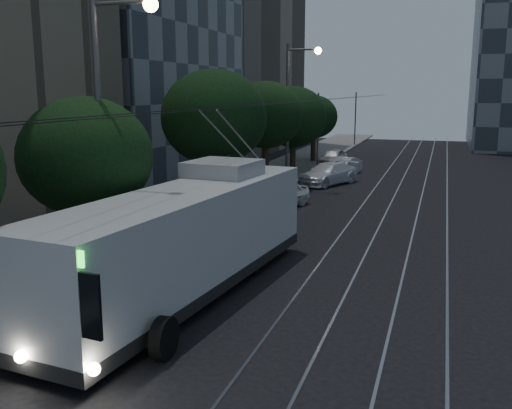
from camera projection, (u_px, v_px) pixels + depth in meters
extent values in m
plane|color=black|center=(276.00, 309.00, 16.53)|extent=(120.00, 120.00, 0.00)
cube|color=slate|center=(252.00, 185.00, 37.44)|extent=(5.00, 90.00, 0.15)
cube|color=gray|center=(371.00, 193.00, 35.07)|extent=(0.08, 90.00, 0.02)
cube|color=gray|center=(395.00, 194.00, 34.63)|extent=(0.08, 90.00, 0.02)
cube|color=gray|center=(422.00, 196.00, 34.15)|extent=(0.08, 90.00, 0.02)
cube|color=gray|center=(447.00, 197.00, 33.71)|extent=(0.08, 90.00, 0.02)
cylinder|color=black|center=(307.00, 100.00, 35.23)|extent=(0.02, 90.00, 0.02)
cylinder|color=black|center=(319.00, 100.00, 35.02)|extent=(0.02, 90.00, 0.02)
cylinder|color=#57575A|center=(228.00, 160.00, 26.88)|extent=(0.14, 0.14, 6.00)
cylinder|color=#57575A|center=(318.00, 131.00, 45.50)|extent=(0.14, 0.14, 6.00)
cylinder|color=#57575A|center=(355.00, 119.00, 64.13)|extent=(0.14, 0.14, 6.00)
cube|color=silver|center=(186.00, 238.00, 17.19)|extent=(3.86, 12.61, 2.95)
cube|color=black|center=(187.00, 280.00, 17.45)|extent=(3.90, 12.66, 0.36)
cube|color=black|center=(193.00, 230.00, 17.65)|extent=(3.66, 10.05, 1.09)
cube|color=black|center=(53.00, 299.00, 11.38)|extent=(2.33, 0.31, 1.34)
cube|color=black|center=(251.00, 195.00, 22.90)|extent=(2.14, 0.29, 1.03)
cube|color=#29F938|center=(50.00, 255.00, 11.20)|extent=(1.65, 0.22, 0.33)
cube|color=#99999C|center=(223.00, 168.00, 19.74)|extent=(2.45, 2.49, 0.52)
sphere|color=white|center=(21.00, 357.00, 11.87)|extent=(0.27, 0.27, 0.27)
sphere|color=white|center=(94.00, 369.00, 11.33)|extent=(0.27, 0.27, 0.27)
cylinder|color=#57575A|center=(226.00, 138.00, 20.66)|extent=(0.06, 4.68, 2.24)
cylinder|color=#57575A|center=(242.00, 139.00, 20.47)|extent=(0.06, 4.68, 2.24)
cylinder|color=black|center=(72.00, 324.00, 14.14)|extent=(0.31, 1.03, 1.03)
cylinder|color=black|center=(164.00, 338.00, 13.36)|extent=(0.31, 1.03, 1.03)
cylinder|color=black|center=(187.00, 253.00, 20.38)|extent=(0.31, 1.03, 1.03)
cylinder|color=black|center=(254.00, 259.00, 19.61)|extent=(0.31, 1.03, 1.03)
cylinder|color=black|center=(209.00, 239.00, 22.23)|extent=(0.31, 1.03, 1.03)
cylinder|color=black|center=(271.00, 245.00, 21.46)|extent=(0.31, 1.03, 1.03)
imported|color=#AAADB2|center=(239.00, 212.00, 25.79)|extent=(2.65, 5.68, 1.57)
imported|color=white|center=(280.00, 195.00, 30.62)|extent=(2.86, 4.31, 1.36)
imported|color=white|center=(328.00, 174.00, 38.19)|extent=(3.89, 5.38, 1.45)
imported|color=silver|center=(344.00, 166.00, 42.79)|extent=(2.37, 4.01, 1.25)
imported|color=#B0B0B4|center=(333.00, 158.00, 47.15)|extent=(1.96, 4.43, 1.48)
cylinder|color=#30231B|center=(91.00, 243.00, 18.73)|extent=(0.44, 0.44, 2.55)
ellipsoid|color=black|center=(86.00, 157.00, 18.17)|extent=(4.25, 4.25, 3.83)
cylinder|color=#30231B|center=(215.00, 186.00, 28.71)|extent=(0.44, 0.44, 2.96)
ellipsoid|color=black|center=(214.00, 117.00, 28.03)|extent=(5.22, 5.22, 4.70)
cylinder|color=#30231B|center=(266.00, 165.00, 36.71)|extent=(0.44, 0.44, 2.92)
ellipsoid|color=black|center=(266.00, 115.00, 36.07)|extent=(4.72, 4.72, 4.25)
cylinder|color=#30231B|center=(293.00, 158.00, 43.22)|extent=(0.44, 0.44, 2.36)
ellipsoid|color=black|center=(293.00, 117.00, 42.62)|extent=(5.06, 5.06, 4.55)
cylinder|color=#30231B|center=(313.00, 148.00, 49.82)|extent=(0.44, 0.44, 2.42)
ellipsoid|color=black|center=(314.00, 117.00, 49.28)|extent=(4.11, 4.11, 3.69)
cylinder|color=#57575A|center=(101.00, 145.00, 17.68)|extent=(0.20, 0.20, 9.09)
cylinder|color=#57575A|center=(123.00, 3.00, 16.55)|extent=(2.00, 0.12, 0.12)
sphere|color=#EEC983|center=(151.00, 4.00, 16.29)|extent=(0.44, 0.44, 0.44)
cylinder|color=#57575A|center=(287.00, 118.00, 36.11)|extent=(0.20, 0.20, 9.04)
cylinder|color=#57575A|center=(304.00, 49.00, 34.99)|extent=(1.99, 0.12, 0.12)
sphere|color=#EEC983|center=(318.00, 51.00, 34.73)|extent=(0.44, 0.44, 0.44)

